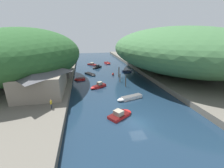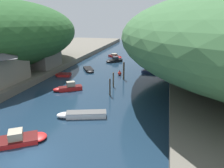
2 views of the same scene
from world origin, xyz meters
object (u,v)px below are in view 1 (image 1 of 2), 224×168
(boat_yellow_tender, at_px, (108,63))
(boat_small_dinghy, at_px, (93,64))
(boat_white_cruiser, at_px, (121,114))
(boat_red_skiff, at_px, (79,79))
(boat_cabin_cruiser, at_px, (127,71))
(waterfront_building, at_px, (41,77))
(boat_moored_right, at_px, (97,67))
(boathouse_shed, at_px, (61,67))
(channel_buoy_near, at_px, (113,74))
(person_on_quay, at_px, (51,103))
(boat_mid_channel, at_px, (91,74))
(boat_far_right_bank, at_px, (98,86))
(boat_near_quay, at_px, (129,98))

(boat_yellow_tender, height_order, boat_small_dinghy, boat_small_dinghy)
(boat_white_cruiser, xyz_separation_m, boat_red_skiff, (-7.25, 23.24, -0.12))
(boat_cabin_cruiser, bearing_deg, waterfront_building, -49.76)
(boat_moored_right, relative_size, boat_small_dinghy, 0.90)
(boat_white_cruiser, bearing_deg, boat_small_dinghy, 148.28)
(boathouse_shed, bearing_deg, channel_buoy_near, 5.57)
(boat_white_cruiser, xyz_separation_m, person_on_quay, (-11.66, 2.81, 1.80))
(boat_moored_right, bearing_deg, boathouse_shed, 92.80)
(boat_red_skiff, bearing_deg, boathouse_shed, 60.08)
(boat_mid_channel, bearing_deg, boat_cabin_cruiser, 155.78)
(boathouse_shed, xyz_separation_m, channel_buoy_near, (16.51, 1.61, -3.39))
(channel_buoy_near, bearing_deg, boathouse_shed, -174.43)
(boat_small_dinghy, bearing_deg, boat_moored_right, 53.86)
(boat_yellow_tender, bearing_deg, boat_red_skiff, 51.82)
(boat_yellow_tender, distance_m, boat_white_cruiser, 47.96)
(boat_red_skiff, bearing_deg, boat_moored_right, -34.54)
(boat_white_cruiser, xyz_separation_m, boat_cabin_cruiser, (10.13, 30.17, -0.12))
(boat_mid_channel, bearing_deg, boat_yellow_tender, -146.31)
(boat_yellow_tender, bearing_deg, waterfront_building, 50.39)
(boat_white_cruiser, height_order, boat_red_skiff, boat_white_cruiser)
(boat_cabin_cruiser, xyz_separation_m, boat_small_dinghy, (-11.57, 15.70, 0.07))
(boat_red_skiff, bearing_deg, boat_white_cruiser, -174.06)
(boathouse_shed, distance_m, boat_white_cruiser, 28.18)
(boat_white_cruiser, bearing_deg, channel_buoy_near, 137.93)
(person_on_quay, bearing_deg, boat_cabin_cruiser, -29.42)
(channel_buoy_near, bearing_deg, person_on_quay, -123.33)
(boat_white_cruiser, height_order, boat_cabin_cruiser, boat_white_cruiser)
(waterfront_building, distance_m, boat_moored_right, 31.97)
(boat_cabin_cruiser, distance_m, channel_buoy_near, 7.08)
(boathouse_shed, xyz_separation_m, boat_cabin_cruiser, (22.64, 5.16, -3.58))
(waterfront_building, distance_m, boat_far_right_bank, 13.82)
(boat_moored_right, height_order, boat_small_dinghy, boat_moored_right)
(boat_white_cruiser, distance_m, boat_small_dinghy, 45.89)
(boat_yellow_tender, bearing_deg, boathouse_shed, 40.92)
(boat_red_skiff, relative_size, channel_buoy_near, 2.99)
(boat_near_quay, bearing_deg, channel_buoy_near, -19.19)
(waterfront_building, relative_size, boat_near_quay, 2.16)
(boat_yellow_tender, distance_m, boat_mid_channel, 21.10)
(waterfront_building, xyz_separation_m, channel_buoy_near, (18.83, 15.55, -4.21))
(boat_yellow_tender, bearing_deg, boat_mid_channel, 54.22)
(channel_buoy_near, bearing_deg, boat_white_cruiser, -98.54)
(boathouse_shed, relative_size, boat_mid_channel, 1.48)
(boat_yellow_tender, height_order, person_on_quay, person_on_quay)
(waterfront_building, distance_m, boat_cabin_cruiser, 31.73)
(boat_yellow_tender, xyz_separation_m, boat_cabin_cruiser, (4.54, -17.47, -0.09))
(boat_red_skiff, xyz_separation_m, boat_mid_channel, (3.80, 5.32, 0.01))
(waterfront_building, distance_m, boat_small_dinghy, 37.53)
(boat_far_right_bank, xyz_separation_m, boat_near_quay, (5.80, -8.77, -0.11))
(boat_far_right_bank, relative_size, boat_near_quay, 0.76)
(boat_far_right_bank, distance_m, person_on_quay, 15.61)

